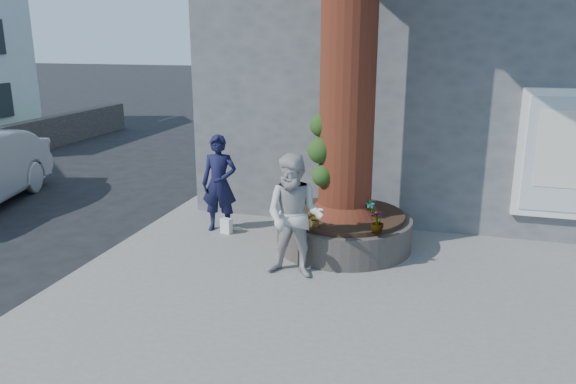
# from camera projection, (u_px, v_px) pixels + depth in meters

# --- Properties ---
(ground) EXTENTS (120.00, 120.00, 0.00)m
(ground) POSITION_uv_depth(u_px,v_px,m) (263.00, 296.00, 8.10)
(ground) COLOR black
(ground) RESTS_ON ground
(pavement) EXTENTS (9.00, 8.00, 0.12)m
(pavement) POSITION_uv_depth(u_px,v_px,m) (376.00, 277.00, 8.61)
(pavement) COLOR slate
(pavement) RESTS_ON ground
(yellow_line) EXTENTS (0.10, 30.00, 0.01)m
(yellow_line) POSITION_uv_depth(u_px,v_px,m) (116.00, 250.00, 9.83)
(yellow_line) COLOR yellow
(yellow_line) RESTS_ON ground
(stone_shop) EXTENTS (10.30, 8.30, 6.30)m
(stone_shop) POSITION_uv_depth(u_px,v_px,m) (458.00, 56.00, 13.25)
(stone_shop) COLOR #54575A
(stone_shop) RESTS_ON ground
(planter) EXTENTS (2.30, 2.30, 0.60)m
(planter) POSITION_uv_depth(u_px,v_px,m) (344.00, 230.00, 9.62)
(planter) COLOR black
(planter) RESTS_ON pavement
(man) EXTENTS (0.70, 0.50, 1.79)m
(man) POSITION_uv_depth(u_px,v_px,m) (219.00, 184.00, 10.27)
(man) COLOR black
(man) RESTS_ON pavement
(woman) EXTENTS (0.94, 0.75, 1.87)m
(woman) POSITION_uv_depth(u_px,v_px,m) (295.00, 217.00, 8.27)
(woman) COLOR #B9B5B1
(woman) RESTS_ON pavement
(shopping_bag) EXTENTS (0.22, 0.16, 0.28)m
(shopping_bag) POSITION_uv_depth(u_px,v_px,m) (226.00, 226.00, 10.30)
(shopping_bag) COLOR white
(shopping_bag) RESTS_ON pavement
(plant_a) EXTENTS (0.20, 0.17, 0.32)m
(plant_a) POSITION_uv_depth(u_px,v_px,m) (370.00, 210.00, 9.17)
(plant_a) COLOR gray
(plant_a) RESTS_ON planter
(plant_b) EXTENTS (0.27, 0.27, 0.36)m
(plant_b) POSITION_uv_depth(u_px,v_px,m) (295.00, 209.00, 9.17)
(plant_b) COLOR gray
(plant_b) RESTS_ON planter
(plant_c) EXTENTS (0.28, 0.28, 0.36)m
(plant_c) POSITION_uv_depth(u_px,v_px,m) (377.00, 222.00, 8.53)
(plant_c) COLOR gray
(plant_c) RESTS_ON planter
(plant_d) EXTENTS (0.31, 0.32, 0.27)m
(plant_d) POSITION_uv_depth(u_px,v_px,m) (315.00, 219.00, 8.80)
(plant_d) COLOR gray
(plant_d) RESTS_ON planter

